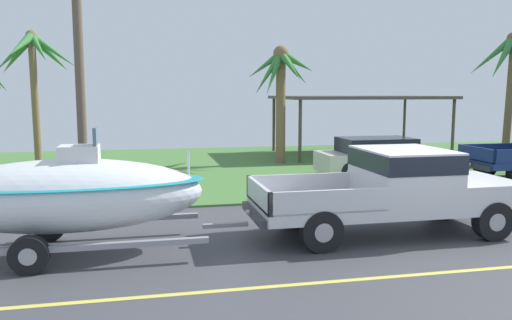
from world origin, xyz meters
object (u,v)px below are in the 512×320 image
at_px(boat_on_trailer, 66,195).
at_px(palm_tree_near_left, 510,64).
at_px(palm_tree_mid, 33,60).
at_px(utility_pole, 79,57).
at_px(carport_awning, 359,99).
at_px(pickup_truck_towing, 401,186).
at_px(parked_sedan_near, 380,157).
at_px(palm_tree_near_right, 281,77).

bearing_deg(boat_on_trailer, palm_tree_near_left, 27.62).
height_order(palm_tree_near_left, palm_tree_mid, palm_tree_mid).
height_order(boat_on_trailer, palm_tree_mid, palm_tree_mid).
bearing_deg(utility_pole, carport_awning, 37.01).
height_order(boat_on_trailer, palm_tree_near_left, palm_tree_near_left).
relative_size(pickup_truck_towing, palm_tree_near_left, 1.09).
distance_m(boat_on_trailer, utility_pole, 5.15).
relative_size(pickup_truck_towing, utility_pole, 0.77).
bearing_deg(boat_on_trailer, carport_awning, 48.87).
distance_m(pickup_truck_towing, utility_pole, 8.60).
bearing_deg(parked_sedan_near, carport_awning, 73.85).
distance_m(parked_sedan_near, palm_tree_near_right, 5.46).
height_order(pickup_truck_towing, palm_tree_near_right, palm_tree_near_right).
relative_size(boat_on_trailer, carport_awning, 0.81).
xyz_separation_m(palm_tree_near_left, utility_pole, (-15.64, -3.77, -0.18)).
height_order(palm_tree_near_left, utility_pole, utility_pole).
distance_m(parked_sedan_near, palm_tree_mid, 14.08).
height_order(carport_awning, palm_tree_near_left, palm_tree_near_left).
height_order(parked_sedan_near, palm_tree_near_left, palm_tree_near_left).
bearing_deg(utility_pole, boat_on_trailer, -88.19).
bearing_deg(palm_tree_near_right, boat_on_trailer, -122.77).
distance_m(carport_awning, palm_tree_near_left, 6.56).
relative_size(palm_tree_near_left, palm_tree_mid, 0.97).
bearing_deg(palm_tree_near_right, pickup_truck_towing, -91.53).
relative_size(palm_tree_near_left, utility_pole, 0.71).
relative_size(parked_sedan_near, palm_tree_near_right, 0.93).
bearing_deg(carport_awning, palm_tree_near_right, -153.94).
distance_m(palm_tree_mid, utility_pole, 8.70).
bearing_deg(palm_tree_mid, palm_tree_near_left, -13.83).
bearing_deg(pickup_truck_towing, boat_on_trailer, -180.00).
xyz_separation_m(parked_sedan_near, utility_pole, (-9.79, -2.78, 3.21)).
relative_size(palm_tree_near_right, utility_pole, 0.65).
bearing_deg(utility_pole, parked_sedan_near, 15.84).
xyz_separation_m(boat_on_trailer, utility_pole, (-0.14, 4.34, 2.77)).
height_order(parked_sedan_near, palm_tree_near_right, palm_tree_near_right).
height_order(pickup_truck_towing, carport_awning, carport_awning).
bearing_deg(carport_awning, boat_on_trailer, -131.13).
relative_size(pickup_truck_towing, boat_on_trailer, 0.94).
bearing_deg(palm_tree_mid, boat_on_trailer, -77.48).
height_order(pickup_truck_towing, palm_tree_mid, palm_tree_mid).
relative_size(carport_awning, palm_tree_near_left, 1.44).
bearing_deg(parked_sedan_near, palm_tree_near_left, 9.64).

